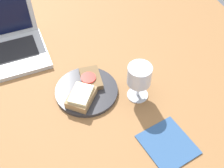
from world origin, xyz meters
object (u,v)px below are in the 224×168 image
Objects in this scene: sandwich_with_tomato at (91,78)px; plate at (87,91)px; wine_glass at (139,77)px; napkin at (168,144)px; sandwich_with_cheese at (81,97)px.

plate is at bearing -128.98° from sandwich_with_tomato.
sandwich_with_tomato is 18.12cm from wine_glass.
sandwich_with_tomato reaches higher than plate.
sandwich_with_tomato is at bearing 138.94° from wine_glass.
sandwich_with_cheese is at bearing 126.95° from napkin.
plate is at bearing 153.54° from wine_glass.
sandwich_with_tomato is 0.87× the size of sandwich_with_cheese.
sandwich_with_tomato is at bearing 51.02° from plate.
wine_glass is 0.89× the size of napkin.
sandwich_with_cheese reaches higher than napkin.
plate is 1.73× the size of sandwich_with_cheese.
napkin is (15.71, -28.06, -0.42)cm from plate.
napkin is at bearing -67.54° from sandwich_with_tomato.
wine_glass is (12.64, -11.01, 6.87)cm from sandwich_with_tomato.
wine_glass is (15.36, -7.65, 8.57)cm from plate.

